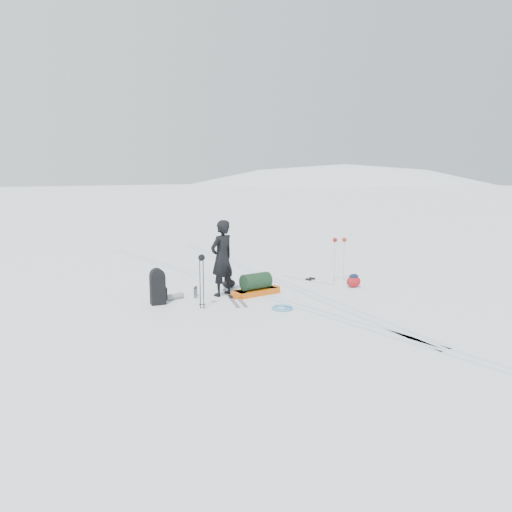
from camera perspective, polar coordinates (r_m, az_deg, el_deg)
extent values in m
plane|color=white|center=(12.20, 0.54, -4.46)|extent=(200.00, 200.00, 0.00)
ellipsoid|color=white|center=(159.32, 9.22, -19.82)|extent=(256.00, 192.00, 160.00)
cube|color=silver|center=(12.13, 0.08, -4.52)|extent=(1.40, 17.97, 0.01)
cube|color=silver|center=(12.27, 1.00, -4.37)|extent=(1.40, 17.97, 0.01)
cube|color=silver|center=(14.51, 0.20, -2.17)|extent=(2.09, 13.88, 0.01)
cube|color=silver|center=(14.65, 0.98, -2.06)|extent=(2.09, 13.88, 0.01)
imported|color=black|center=(12.00, -3.91, -0.24)|extent=(0.76, 0.59, 1.84)
cube|color=#CF580C|center=(12.21, -0.02, -4.12)|extent=(1.09, 0.46, 0.14)
cylinder|color=#CF570C|center=(12.49, 1.86, -3.81)|extent=(0.40, 0.40, 0.14)
cylinder|color=#CB4E0B|center=(11.94, -1.99, -4.44)|extent=(0.40, 0.40, 0.14)
cylinder|color=black|center=(12.15, -0.02, -2.90)|extent=(0.73, 0.40, 0.40)
cube|color=black|center=(11.49, -11.17, -3.86)|extent=(0.36, 0.29, 0.65)
cylinder|color=black|center=(11.41, -11.22, -2.18)|extent=(0.35, 0.28, 0.32)
cube|color=black|center=(11.56, -10.36, -4.23)|extent=(0.10, 0.18, 0.28)
cylinder|color=gray|center=(11.90, -9.45, -4.61)|extent=(0.52, 0.18, 0.14)
cylinder|color=black|center=(10.95, -6.41, -3.15)|extent=(0.02, 0.02, 1.12)
cylinder|color=black|center=(10.93, -6.02, -3.16)|extent=(0.02, 0.02, 1.12)
torus|color=black|center=(11.06, -6.36, -5.53)|extent=(0.10, 0.10, 0.01)
torus|color=black|center=(11.05, -5.98, -5.55)|extent=(0.10, 0.10, 0.01)
sphere|color=black|center=(10.83, -6.24, -0.18)|extent=(0.15, 0.15, 0.15)
cylinder|color=silver|center=(13.67, 8.95, -0.61)|extent=(0.02, 0.02, 1.14)
cylinder|color=silver|center=(13.75, 10.00, -0.58)|extent=(0.02, 0.02, 1.14)
torus|color=#B9BAC1|center=(13.76, 8.89, -2.58)|extent=(0.10, 0.10, 0.01)
torus|color=#B4B7BC|center=(13.84, 9.94, -2.54)|extent=(0.10, 0.10, 0.01)
sphere|color=maroon|center=(13.58, 9.01, 1.82)|extent=(0.12, 0.12, 0.12)
sphere|color=maroon|center=(13.66, 10.07, 1.84)|extent=(0.12, 0.12, 0.12)
cube|color=gray|center=(11.93, -2.07, -4.75)|extent=(0.70, 1.70, 0.02)
cube|color=gray|center=(11.90, -2.92, -4.79)|extent=(0.70, 1.70, 0.02)
cube|color=black|center=(11.93, -2.07, -4.59)|extent=(0.13, 0.19, 0.05)
cube|color=black|center=(11.89, -2.92, -4.64)|extent=(0.13, 0.19, 0.05)
cube|color=#BABDC1|center=(13.82, 6.02, -2.81)|extent=(0.50, 1.68, 0.02)
cube|color=white|center=(13.95, 6.43, -2.69)|extent=(0.50, 1.68, 0.02)
cube|color=black|center=(13.81, 6.02, -2.68)|extent=(0.11, 0.18, 0.05)
cube|color=black|center=(13.95, 6.43, -2.56)|extent=(0.11, 0.18, 0.05)
torus|color=#4E98BF|center=(10.97, 3.04, -5.95)|extent=(0.62, 0.62, 0.05)
torus|color=#57A4D4|center=(11.00, 2.91, -5.84)|extent=(0.48, 0.48, 0.04)
ellipsoid|color=maroon|center=(13.22, 11.09, -2.88)|extent=(0.45, 0.37, 0.29)
ellipsoid|color=black|center=(13.20, 11.11, -2.32)|extent=(0.29, 0.25, 0.14)
cylinder|color=#57585E|center=(11.96, -6.98, -4.25)|extent=(0.08, 0.08, 0.23)
cylinder|color=slate|center=(12.15, -6.87, -4.07)|extent=(0.08, 0.08, 0.21)
cylinder|color=black|center=(11.93, -6.99, -3.64)|extent=(0.07, 0.07, 0.03)
cylinder|color=black|center=(12.12, -6.88, -3.52)|extent=(0.07, 0.07, 0.03)
ellipsoid|color=black|center=(12.91, -3.12, -3.17)|extent=(0.39, 0.31, 0.22)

